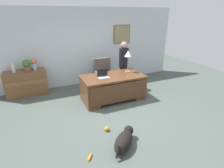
{
  "coord_description": "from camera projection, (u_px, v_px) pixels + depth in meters",
  "views": [
    {
      "loc": [
        -1.81,
        -3.7,
        2.51
      ],
      "look_at": [
        -0.04,
        0.3,
        0.75
      ],
      "focal_mm": 28.56,
      "sensor_mm": 36.0,
      "label": 1
    }
  ],
  "objects": [
    {
      "name": "credenza",
      "position": [
        27.0,
        83.0,
        5.7
      ],
      "size": [
        1.24,
        0.5,
        0.81
      ],
      "color": "brown",
      "rests_on": "ground_plane"
    },
    {
      "name": "back_wall",
      "position": [
        88.0,
        47.0,
        6.46
      ],
      "size": [
        7.0,
        0.16,
        2.7
      ],
      "color": "silver",
      "rests_on": "ground_plane"
    },
    {
      "name": "potted_plant",
      "position": [
        27.0,
        65.0,
        5.51
      ],
      "size": [
        0.24,
        0.24,
        0.36
      ],
      "color": "brown",
      "rests_on": "credenza"
    },
    {
      "name": "vase_empty",
      "position": [
        13.0,
        68.0,
        5.39
      ],
      "size": [
        0.11,
        0.11,
        0.27
      ],
      "primitive_type": "cylinder",
      "color": "silver",
      "rests_on": "credenza"
    },
    {
      "name": "laptop",
      "position": [
        103.0,
        75.0,
        5.15
      ],
      "size": [
        0.32,
        0.22,
        0.22
      ],
      "color": "#B2B5BA",
      "rests_on": "desk"
    },
    {
      "name": "vase_with_flowers",
      "position": [
        34.0,
        63.0,
        5.58
      ],
      "size": [
        0.17,
        0.17,
        0.37
      ],
      "color": "#96B6BF",
      "rests_on": "credenza"
    },
    {
      "name": "ground_plane",
      "position": [
        118.0,
        114.0,
        4.75
      ],
      "size": [
        12.0,
        12.0,
        0.0
      ],
      "primitive_type": "plane",
      "color": "#4C5651"
    },
    {
      "name": "dog_lying",
      "position": [
        124.0,
        140.0,
        3.53
      ],
      "size": [
        0.69,
        0.67,
        0.3
      ],
      "color": "black",
      "rests_on": "ground_plane"
    },
    {
      "name": "dog_toy_bone",
      "position": [
        90.0,
        157.0,
        3.29
      ],
      "size": [
        0.16,
        0.19,
        0.05
      ],
      "primitive_type": "ellipsoid",
      "rotation": [
        0.0,
        0.0,
        0.95
      ],
      "color": "orange",
      "rests_on": "ground_plane"
    },
    {
      "name": "person_standing",
      "position": [
        124.0,
        65.0,
        6.09
      ],
      "size": [
        0.32,
        0.32,
        1.63
      ],
      "color": "#262323",
      "rests_on": "ground_plane"
    },
    {
      "name": "dog_toy_ball",
      "position": [
        107.0,
        129.0,
        4.04
      ],
      "size": [
        0.11,
        0.11,
        0.11
      ],
      "primitive_type": "sphere",
      "color": "orange",
      "rests_on": "ground_plane"
    },
    {
      "name": "armchair",
      "position": [
        104.0,
        76.0,
        6.12
      ],
      "size": [
        0.6,
        0.59,
        1.08
      ],
      "color": "#564C47",
      "rests_on": "ground_plane"
    },
    {
      "name": "desk_lamp",
      "position": [
        128.0,
        55.0,
        5.44
      ],
      "size": [
        0.22,
        0.22,
        0.68
      ],
      "color": "#9E8447",
      "rests_on": "desk"
    },
    {
      "name": "desk",
      "position": [
        113.0,
        87.0,
        5.4
      ],
      "size": [
        1.85,
        0.96,
        0.76
      ],
      "color": "brown",
      "rests_on": "ground_plane"
    }
  ]
}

